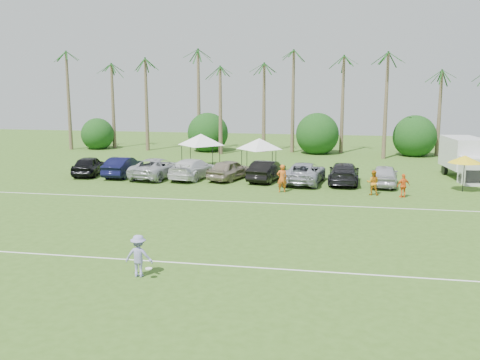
# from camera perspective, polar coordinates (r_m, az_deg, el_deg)

# --- Properties ---
(ground) EXTENTS (120.00, 120.00, 0.00)m
(ground) POSITION_cam_1_polar(r_m,az_deg,el_deg) (21.89, -12.58, -10.04)
(ground) COLOR #375C1B
(ground) RESTS_ON ground
(field_lines) EXTENTS (80.00, 12.10, 0.01)m
(field_lines) POSITION_cam_1_polar(r_m,az_deg,el_deg) (29.05, -6.42, -4.72)
(field_lines) COLOR white
(field_lines) RESTS_ON ground
(palm_tree_0) EXTENTS (2.40, 2.40, 8.90)m
(palm_tree_0) POSITION_cam_1_polar(r_m,az_deg,el_deg) (64.37, -17.81, 9.84)
(palm_tree_0) COLOR brown
(palm_tree_0) RESTS_ON ground
(palm_tree_1) EXTENTS (2.40, 2.40, 9.90)m
(palm_tree_1) POSITION_cam_1_polar(r_m,az_deg,el_deg) (62.18, -13.72, 10.84)
(palm_tree_1) COLOR brown
(palm_tree_1) RESTS_ON ground
(palm_tree_2) EXTENTS (2.40, 2.40, 10.90)m
(palm_tree_2) POSITION_cam_1_polar(r_m,az_deg,el_deg) (60.34, -9.33, 11.83)
(palm_tree_2) COLOR brown
(palm_tree_2) RESTS_ON ground
(palm_tree_3) EXTENTS (2.40, 2.40, 11.90)m
(palm_tree_3) POSITION_cam_1_polar(r_m,az_deg,el_deg) (59.15, -5.61, 12.77)
(palm_tree_3) COLOR brown
(palm_tree_3) RESTS_ON ground
(palm_tree_4) EXTENTS (2.40, 2.40, 8.90)m
(palm_tree_4) POSITION_cam_1_polar(r_m,az_deg,el_deg) (58.12, -1.71, 10.31)
(palm_tree_4) COLOR brown
(palm_tree_4) RESTS_ON ground
(palm_tree_5) EXTENTS (2.40, 2.40, 9.90)m
(palm_tree_5) POSITION_cam_1_polar(r_m,az_deg,el_deg) (57.41, 2.27, 11.18)
(palm_tree_5) COLOR brown
(palm_tree_5) RESTS_ON ground
(palm_tree_6) EXTENTS (2.40, 2.40, 10.90)m
(palm_tree_6) POSITION_cam_1_polar(r_m,az_deg,el_deg) (57.00, 6.35, 12.00)
(palm_tree_6) COLOR brown
(palm_tree_6) RESTS_ON ground
(palm_tree_7) EXTENTS (2.40, 2.40, 11.90)m
(palm_tree_7) POSITION_cam_1_polar(r_m,az_deg,el_deg) (56.87, 10.49, 12.75)
(palm_tree_7) COLOR brown
(palm_tree_7) RESTS_ON ground
(palm_tree_8) EXTENTS (2.40, 2.40, 8.90)m
(palm_tree_8) POSITION_cam_1_polar(r_m,az_deg,el_deg) (57.01, 15.51, 9.95)
(palm_tree_8) COLOR brown
(palm_tree_8) RESTS_ON ground
(palm_tree_9) EXTENTS (2.40, 2.40, 9.90)m
(palm_tree_9) POSITION_cam_1_polar(r_m,az_deg,el_deg) (57.65, 20.59, 10.54)
(palm_tree_9) COLOR brown
(palm_tree_9) RESTS_ON ground
(bush_tree_0) EXTENTS (4.00, 4.00, 4.00)m
(bush_tree_0) POSITION_cam_1_polar(r_m,az_deg,el_deg) (64.17, -14.74, 4.90)
(bush_tree_0) COLOR brown
(bush_tree_0) RESTS_ON ground
(bush_tree_1) EXTENTS (4.00, 4.00, 4.00)m
(bush_tree_1) POSITION_cam_1_polar(r_m,az_deg,el_deg) (59.82, -3.35, 4.85)
(bush_tree_1) COLOR brown
(bush_tree_1) RESTS_ON ground
(bush_tree_2) EXTENTS (4.00, 4.00, 4.00)m
(bush_tree_2) POSITION_cam_1_polar(r_m,az_deg,el_deg) (58.14, 8.25, 4.60)
(bush_tree_2) COLOR brown
(bush_tree_2) RESTS_ON ground
(bush_tree_3) EXTENTS (4.00, 4.00, 4.00)m
(bush_tree_3) POSITION_cam_1_polar(r_m,az_deg,el_deg) (58.61, 18.08, 4.24)
(bush_tree_3) COLOR brown
(bush_tree_3) RESTS_ON ground
(sideline_player_a) EXTENTS (0.81, 0.64, 1.95)m
(sideline_player_a) POSITION_cam_1_polar(r_m,az_deg,el_deg) (37.18, 4.50, 0.17)
(sideline_player_a) COLOR #D05A17
(sideline_player_a) RESTS_ON ground
(sideline_player_b) EXTENTS (0.88, 0.72, 1.69)m
(sideline_player_b) POSITION_cam_1_polar(r_m,az_deg,el_deg) (37.30, 14.00, -0.27)
(sideline_player_b) COLOR orange
(sideline_player_b) RESTS_ON ground
(sideline_player_c) EXTENTS (1.01, 0.73, 1.59)m
(sideline_player_c) POSITION_cam_1_polar(r_m,az_deg,el_deg) (37.00, 17.03, -0.59)
(sideline_player_c) COLOR orange
(sideline_player_c) RESTS_ON ground
(box_truck) EXTENTS (3.12, 6.47, 3.21)m
(box_truck) POSITION_cam_1_polar(r_m,az_deg,el_deg) (45.71, 22.99, 2.23)
(box_truck) COLOR silver
(box_truck) RESTS_ON ground
(canopy_tent_left) EXTENTS (4.31, 4.31, 3.50)m
(canopy_tent_left) POSITION_cam_1_polar(r_m,az_deg,el_deg) (48.12, -4.20, 4.93)
(canopy_tent_left) COLOR black
(canopy_tent_left) RESTS_ON ground
(canopy_tent_right) EXTENTS (4.04, 4.04, 3.27)m
(canopy_tent_right) POSITION_cam_1_polar(r_m,az_deg,el_deg) (46.07, 2.07, 4.46)
(canopy_tent_right) COLOR black
(canopy_tent_right) RESTS_ON ground
(market_umbrella) EXTENTS (2.31, 2.31, 2.57)m
(market_umbrella) POSITION_cam_1_polar(r_m,az_deg,el_deg) (40.10, 22.86, 2.06)
(market_umbrella) COLOR black
(market_umbrella) RESTS_ON ground
(frisbee_player) EXTENTS (1.16, 0.67, 1.69)m
(frisbee_player) POSITION_cam_1_polar(r_m,az_deg,el_deg) (21.51, -10.75, -7.95)
(frisbee_player) COLOR #8D8AC4
(frisbee_player) RESTS_ON ground
(parked_car_0) EXTENTS (2.51, 4.88, 1.59)m
(parked_car_0) POSITION_cam_1_polar(r_m,az_deg,el_deg) (45.66, -15.77, 1.49)
(parked_car_0) COLOR black
(parked_car_0) RESTS_ON ground
(parked_car_1) EXTENTS (1.82, 4.87, 1.59)m
(parked_car_1) POSITION_cam_1_polar(r_m,az_deg,el_deg) (44.47, -12.35, 1.41)
(parked_car_1) COLOR black
(parked_car_1) RESTS_ON ground
(parked_car_2) EXTENTS (3.44, 6.04, 1.59)m
(parked_car_2) POSITION_cam_1_polar(r_m,az_deg,el_deg) (43.26, -8.84, 1.28)
(parked_car_2) COLOR #ADAEB3
(parked_car_2) RESTS_ON ground
(parked_car_3) EXTENTS (3.31, 5.82, 1.59)m
(parked_car_3) POSITION_cam_1_polar(r_m,az_deg,el_deg) (42.58, -5.01, 1.22)
(parked_car_3) COLOR silver
(parked_car_3) RESTS_ON ground
(parked_car_4) EXTENTS (3.30, 5.02, 1.59)m
(parked_car_4) POSITION_cam_1_polar(r_m,az_deg,el_deg) (41.97, -1.11, 1.12)
(parked_car_4) COLOR gray
(parked_car_4) RESTS_ON ground
(parked_car_5) EXTENTS (2.62, 5.06, 1.59)m
(parked_car_5) POSITION_cam_1_polar(r_m,az_deg,el_deg) (41.49, 2.87, 1.00)
(parked_car_5) COLOR black
(parked_car_5) RESTS_ON ground
(parked_car_6) EXTENTS (3.26, 5.98, 1.59)m
(parked_car_6) POSITION_cam_1_polar(r_m,az_deg,el_deg) (40.78, 6.89, 0.78)
(parked_car_6) COLOR #9597A2
(parked_car_6) RESTS_ON ground
(parked_car_7) EXTENTS (2.40, 5.55, 1.59)m
(parked_car_7) POSITION_cam_1_polar(r_m,az_deg,el_deg) (41.10, 11.02, 0.74)
(parked_car_7) COLOR black
(parked_car_7) RESTS_ON ground
(parked_car_8) EXTENTS (2.33, 4.83, 1.59)m
(parked_car_8) POSITION_cam_1_polar(r_m,az_deg,el_deg) (40.80, 15.15, 0.50)
(parked_car_8) COLOR #B3B4B9
(parked_car_8) RESTS_ON ground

